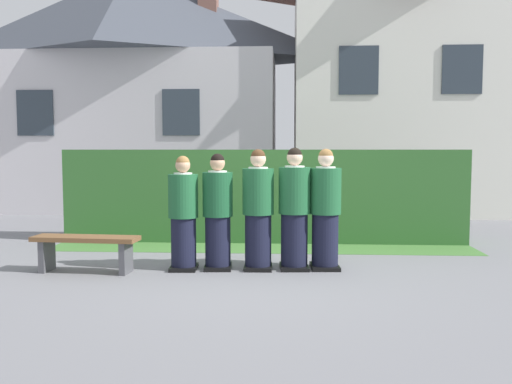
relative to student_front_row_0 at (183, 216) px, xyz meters
name	(u,v)px	position (x,y,z in m)	size (l,w,h in m)	color
ground_plane	(256,269)	(0.98, 0.09, -0.73)	(60.00, 60.00, 0.00)	slate
student_front_row_0	(183,216)	(0.00, 0.00, 0.00)	(0.40, 0.46, 1.54)	black
student_front_row_1	(218,214)	(0.46, 0.06, 0.01)	(0.41, 0.51, 1.57)	black
student_front_row_2	(258,212)	(1.00, 0.08, 0.04)	(0.42, 0.47, 1.63)	black
student_front_row_3	(294,211)	(1.49, 0.13, 0.05)	(0.43, 0.49, 1.65)	black
student_front_row_4	(325,212)	(1.91, 0.16, 0.05)	(0.42, 0.49, 1.63)	black
hedge	(263,195)	(0.98, 2.41, 0.08)	(7.00, 0.70, 1.62)	#33662D
school_building_main	(130,88)	(-2.93, 7.68, 2.58)	(8.44, 4.04, 6.44)	silver
school_building_annex	(396,72)	(4.18, 7.13, 2.89)	(5.46, 3.50, 7.07)	silver
wooden_bench	(86,246)	(-1.26, -0.24, -0.38)	(1.42, 0.46, 0.48)	brown
lawn_strip	(261,248)	(0.98, 1.61, -0.73)	(7.00, 0.90, 0.01)	#477A38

